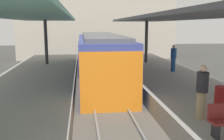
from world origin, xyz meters
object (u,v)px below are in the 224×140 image
at_px(passenger_near_bench, 173,58).
at_px(passenger_mid_platform, 202,91).
at_px(litter_bin, 221,98).
at_px(commuter_train, 101,59).

distance_m(passenger_near_bench, passenger_mid_platform, 8.29).
bearing_deg(passenger_mid_platform, litter_bin, 35.49).
relative_size(litter_bin, passenger_near_bench, 0.48).
bearing_deg(passenger_near_bench, commuter_train, 168.41).
xyz_separation_m(commuter_train, passenger_near_bench, (4.48, -0.92, 0.14)).
height_order(commuter_train, litter_bin, commuter_train).
height_order(litter_bin, passenger_near_bench, passenger_near_bench).
distance_m(commuter_train, litter_bin, 8.89).
relative_size(commuter_train, passenger_near_bench, 6.98).
xyz_separation_m(litter_bin, passenger_mid_platform, (-1.11, -0.79, 0.48)).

